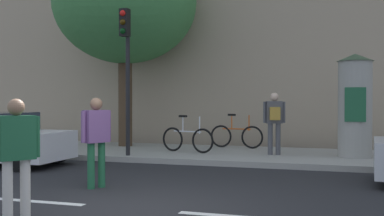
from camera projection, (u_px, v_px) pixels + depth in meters
ground_plane at (130, 209)px, 7.45m from camera, size 80.00×80.00×0.00m
sidewalk_curb at (232, 155)px, 14.12m from camera, size 36.00×4.00×0.15m
lane_markings at (130, 208)px, 7.45m from camera, size 25.80×0.16×0.01m
building_backdrop at (261, 2)px, 18.79m from camera, size 36.00×5.00×11.06m
traffic_light at (126, 57)px, 13.17m from camera, size 0.24×0.45×4.02m
poster_column at (355, 105)px, 12.91m from camera, size 0.97×0.97×2.78m
street_tree at (125, 3)px, 16.02m from camera, size 4.77×4.77×6.82m
pedestrian_in_light_jacket at (96, 134)px, 9.19m from camera, size 0.43×0.59×1.73m
pedestrian_tallest at (16, 149)px, 6.63m from camera, size 0.47×0.57×1.71m
pedestrian_in_red_top at (274, 118)px, 13.44m from camera, size 0.60×0.46×1.74m
bicycle_leaning at (187, 139)px, 14.14m from camera, size 1.73×0.50×1.09m
bicycle_upright at (236, 136)px, 15.39m from camera, size 1.77×0.26×1.09m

